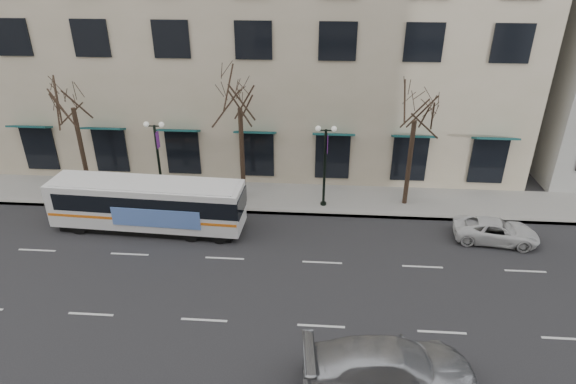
# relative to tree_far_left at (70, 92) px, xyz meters

# --- Properties ---
(ground) EXTENTS (160.00, 160.00, 0.00)m
(ground) POSITION_rel_tree_far_left_xyz_m (10.00, -8.80, -6.70)
(ground) COLOR black
(ground) RESTS_ON ground
(sidewalk_far) EXTENTS (80.00, 4.00, 0.15)m
(sidewalk_far) POSITION_rel_tree_far_left_xyz_m (15.00, 0.20, -6.62)
(sidewalk_far) COLOR gray
(sidewalk_far) RESTS_ON ground
(tree_far_left) EXTENTS (3.60, 3.60, 8.34)m
(tree_far_left) POSITION_rel_tree_far_left_xyz_m (0.00, 0.00, 0.00)
(tree_far_left) COLOR black
(tree_far_left) RESTS_ON ground
(tree_far_mid) EXTENTS (3.60, 3.60, 8.55)m
(tree_far_mid) POSITION_rel_tree_far_left_xyz_m (10.00, 0.00, 0.21)
(tree_far_mid) COLOR black
(tree_far_mid) RESTS_ON ground
(tree_far_right) EXTENTS (3.60, 3.60, 8.06)m
(tree_far_right) POSITION_rel_tree_far_left_xyz_m (20.00, 0.00, -0.28)
(tree_far_right) COLOR black
(tree_far_right) RESTS_ON ground
(lamp_post_left) EXTENTS (1.22, 0.45, 5.21)m
(lamp_post_left) POSITION_rel_tree_far_left_xyz_m (5.01, -0.60, -3.75)
(lamp_post_left) COLOR black
(lamp_post_left) RESTS_ON ground
(lamp_post_right) EXTENTS (1.22, 0.45, 5.21)m
(lamp_post_right) POSITION_rel_tree_far_left_xyz_m (15.01, -0.60, -3.75)
(lamp_post_right) COLOR black
(lamp_post_right) RESTS_ON ground
(city_bus) EXTENTS (10.80, 2.85, 2.90)m
(city_bus) POSITION_rel_tree_far_left_xyz_m (5.34, -3.87, -5.11)
(city_bus) COLOR white
(city_bus) RESTS_ON ground
(silver_car) EXTENTS (6.39, 3.06, 1.80)m
(silver_car) POSITION_rel_tree_far_left_xyz_m (17.45, -13.98, -5.80)
(silver_car) COLOR #A3A5AB
(silver_car) RESTS_ON ground
(white_pickup) EXTENTS (4.62, 2.55, 1.22)m
(white_pickup) POSITION_rel_tree_far_left_xyz_m (24.29, -3.76, -6.09)
(white_pickup) COLOR silver
(white_pickup) RESTS_ON ground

